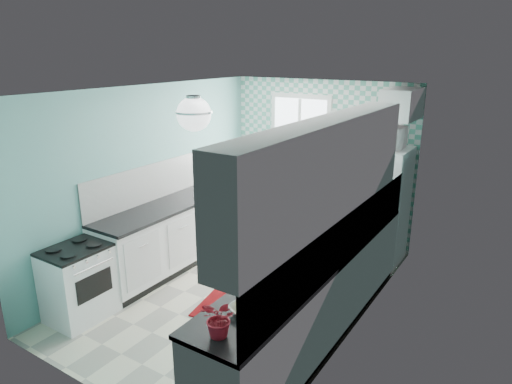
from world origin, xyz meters
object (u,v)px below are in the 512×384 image
Objects in this scene: sink at (354,226)px; potted_plant at (220,319)px; ceiling_light at (194,114)px; fridge at (379,205)px; microwave at (384,137)px; fruit_bowl at (248,310)px; stove at (79,282)px.

sink is 2.61m from potted_plant.
ceiling_light is 1.19× the size of potted_plant.
potted_plant is at bearing -45.22° from ceiling_light.
fridge is at bearing 66.91° from ceiling_light.
fruit_bowl is at bearing 90.76° from microwave.
microwave reaches higher than fridge.
microwave is (-0.09, 3.81, 0.72)m from potted_plant.
ceiling_light reaches higher than sink.
ceiling_light reaches higher than fridge.
fridge is 5.96× the size of fruit_bowl.
fruit_bowl is (2.40, -0.17, 0.54)m from stove.
stove is at bearing 176.00° from fruit_bowl.
ceiling_light reaches higher than fruit_bowl.
stove is at bearing -125.37° from fridge.
fruit_bowl is (-0.00, -2.25, 0.04)m from sink.
sink reaches higher than potted_plant.
ceiling_light is 1.26× the size of fruit_bowl.
potted_plant is at bearing 90.62° from microwave.
potted_plant is at bearing -90.00° from fruit_bowl.
fridge reaches higher than potted_plant.
stove is (-1.20, -0.69, -1.88)m from ceiling_light.
sink is 1.49m from microwave.
fridge reaches higher than stove.
ceiling_light is 2.00m from fruit_bowl.
microwave is (1.11, 2.60, -0.52)m from ceiling_light.
microwave is at bearing 91.35° from potted_plant.
potted_plant is at bearing -91.15° from sink.
stove is 2.46m from fruit_bowl.
ceiling_light is at bearing 66.18° from microwave.
ceiling_light is at bearing 134.78° from potted_plant.
fridge is 3.82m from potted_plant.
potted_plant is (-0.00, -2.61, 0.16)m from sink.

